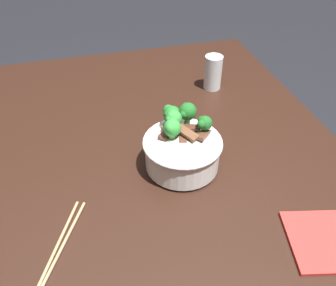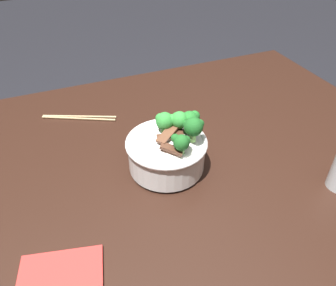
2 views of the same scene
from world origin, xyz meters
name	(u,v)px [view 2 (image 2 of 2)]	position (x,y,z in m)	size (l,w,h in m)	color
dining_table	(160,183)	(0.00, 0.00, 0.68)	(1.52, 1.04, 0.76)	black
rice_bowl	(168,148)	(0.01, -0.03, 0.83)	(0.21, 0.21, 0.16)	white
chopsticks_pair	(79,117)	(-0.16, 0.29, 0.76)	(0.22, 0.12, 0.01)	tan
folded_napkin	(60,283)	(-0.30, -0.26, 0.76)	(0.16, 0.14, 0.01)	red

